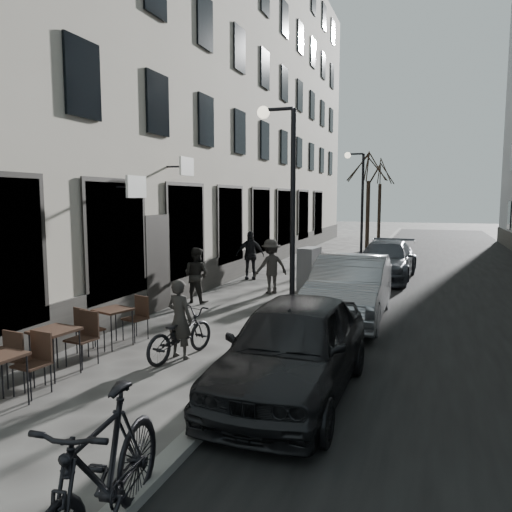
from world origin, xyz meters
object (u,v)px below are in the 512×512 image
Objects in this scene: tree_near at (369,166)px; bicycle at (180,334)px; streetlamp_far at (359,195)px; pedestrian_mid at (271,266)px; streetlamp_near at (286,193)px; pedestrian_near at (196,275)px; bistro_set_b at (55,347)px; car_near at (293,347)px; tree_far at (380,171)px; moped at (102,476)px; pedestrian_far at (250,255)px; car_far at (385,260)px; bistro_set_c at (114,323)px; car_mid at (350,288)px; utility_cabinet at (309,269)px.

tree_near reaches higher than bicycle.
pedestrian_mid is (-1.66, -7.79, -2.29)m from streetlamp_far.
streetlamp_near is 4.58m from pedestrian_near.
car_near is at bearing 14.77° from bistro_set_b.
streetlamp_near is 21.05m from tree_far.
streetlamp_near is 7.92m from moped.
car_near is (4.43, -10.24, -0.14)m from pedestrian_far.
tree_near is 19.83m from bistro_set_b.
streetlamp_far reaches higher than car_far.
pedestrian_near is 4.49m from pedestrian_far.
car_far is 15.80m from moped.
bistro_set_c is 0.72× the size of moped.
utility_cabinet is at bearing 117.39° from car_mid.
streetlamp_near is 12.00m from streetlamp_far.
tree_far is at bearing 90.53° from bistro_set_b.
pedestrian_mid is (1.64, 2.09, 0.06)m from pedestrian_near.
car_near reaches higher than moped.
pedestrian_near is (-3.37, -18.87, -3.85)m from tree_far.
car_mid is (4.55, -0.57, -0.01)m from pedestrian_near.
bistro_set_b is 0.74× the size of moped.
bistro_set_b is at bearing 127.91° from moped.
moped is at bearing 58.21° from pedestrian_mid.
streetlamp_far reaches higher than bistro_set_b.
pedestrian_mid is at bearing -102.06° from streetlamp_far.
bicycle is 11.23m from car_far.
car_far reaches higher than bistro_set_b.
utility_cabinet is at bearing -121.76° from car_far.
streetlamp_far is 19.66m from moped.
streetlamp_near is at bearing -90.00° from streetlamp_far.
streetlamp_far is at bearing 92.50° from utility_cabinet.
pedestrian_far is 11.16m from car_near.
car_mid reaches higher than car_near.
tree_near is at bearing 96.60° from bistro_set_c.
bistro_set_c is 5.78m from car_mid.
bistro_set_b reaches higher than bicycle.
moped is at bearing -86.02° from streetlamp_near.
moped is at bearing -89.10° from tree_far.
moped is (0.52, -19.50, -2.48)m from streetlamp_far.
tree_near reaches higher than pedestrian_near.
car_near is at bearing 136.21° from pedestrian_near.
car_near reaches higher than car_far.
car_far is (1.56, 8.27, -2.45)m from streetlamp_near.
streetlamp_near reaches higher than car_mid.
pedestrian_far is at bearing 97.23° from moped.
car_near is (4.47, -5.75, -0.05)m from pedestrian_near.
moped is at bearing -93.16° from pedestrian_far.
tree_near is 19.06m from car_near.
tree_near is 18.11m from bistro_set_c.
bicycle is (1.66, -0.23, -0.01)m from bistro_set_c.
bicycle is 0.37× the size of car_mid.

